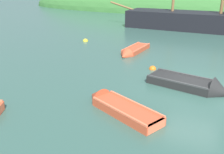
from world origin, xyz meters
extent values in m
plane|color=#33564C|center=(0.00, 0.00, 0.00)|extent=(120.00, 120.00, 0.00)
ellipsoid|color=#387033|center=(-9.47, 35.67, 0.00)|extent=(52.81, 19.14, 10.60)
cube|color=black|center=(-1.61, 15.85, 0.48)|extent=(14.52, 4.69, 2.55)
cube|color=#997A51|center=(-1.61, 15.85, 1.70)|extent=(13.93, 4.35, 0.10)
cylinder|color=olive|center=(-9.95, 16.39, 2.05)|extent=(2.96, 0.39, 0.97)
cube|color=#C64C2D|center=(-4.66, 5.26, 0.08)|extent=(1.25, 2.99, 0.41)
cone|color=#C64C2D|center=(-4.86, 3.46, 0.08)|extent=(0.95, 0.81, 0.88)
cube|color=#FF6E48|center=(-4.50, 6.65, 0.15)|extent=(0.84, 0.21, 0.29)
cube|color=#FF6E48|center=(-4.72, 4.75, 0.23)|extent=(0.86, 0.28, 0.05)
cube|color=#FF6E48|center=(-4.60, 5.76, 0.23)|extent=(0.86, 0.28, 0.05)
cube|color=#FF6E48|center=(-5.08, 5.30, 0.32)|extent=(0.41, 2.84, 0.07)
cube|color=#FF6E48|center=(-4.24, 5.21, 0.32)|extent=(0.41, 2.84, 0.07)
cube|color=#C64C2D|center=(-2.15, -3.78, 0.10)|extent=(3.04, 2.18, 0.43)
cone|color=#C64C2D|center=(-3.77, -2.97, 0.10)|extent=(1.06, 1.16, 0.94)
cube|color=#FF6E48|center=(-0.89, -4.41, 0.16)|extent=(0.50, 0.85, 0.30)
cube|color=#FF6E48|center=(-2.60, -3.55, 0.25)|extent=(0.57, 0.89, 0.05)
cube|color=#FF6E48|center=(-1.69, -4.01, 0.25)|extent=(0.57, 0.89, 0.05)
cube|color=#FF6E48|center=(-1.94, -3.38, 0.34)|extent=(2.58, 1.35, 0.07)
cube|color=#FF6E48|center=(-2.35, -4.19, 0.34)|extent=(2.58, 1.35, 0.07)
cube|color=black|center=(-0.75, -0.09, 0.12)|extent=(3.19, 1.95, 0.48)
cone|color=black|center=(1.05, -0.52, 0.12)|extent=(0.99, 1.37, 1.23)
cube|color=#3B3B3B|center=(-2.14, 0.24, 0.19)|extent=(0.39, 1.16, 0.34)
cube|color=#3B3B3B|center=(-0.24, -0.21, 0.30)|extent=(0.45, 1.20, 0.05)
cube|color=#3B3B3B|center=(-1.25, 0.03, 0.30)|extent=(0.45, 1.20, 0.05)
cube|color=#3B3B3B|center=(-0.89, -0.68, 0.39)|extent=(2.85, 0.75, 0.07)
cube|color=#3B3B3B|center=(-0.60, 0.50, 0.39)|extent=(2.85, 0.75, 0.07)
sphere|color=orange|center=(-2.57, 1.78, 0.00)|extent=(0.41, 0.41, 0.41)
sphere|color=yellow|center=(-9.54, 6.71, 0.00)|extent=(0.43, 0.43, 0.43)
camera|label=1|loc=(0.63, -11.77, 4.67)|focal=41.02mm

